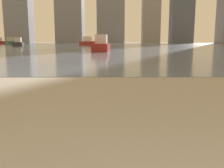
% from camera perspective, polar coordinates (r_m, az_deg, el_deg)
% --- Properties ---
extents(harbor_water, '(180.00, 110.00, 0.01)m').
position_cam_1_polar(harbor_water, '(61.76, -0.05, 8.88)').
color(harbor_water, slate).
rests_on(harbor_water, ground_plane).
extents(harbor_boat_0, '(2.38, 4.66, 1.67)m').
position_cam_1_polar(harbor_boat_0, '(53.12, -20.68, 8.75)').
color(harbor_boat_0, '#2D2D33').
rests_on(harbor_boat_0, harbor_water).
extents(harbor_boat_1, '(1.67, 4.28, 1.58)m').
position_cam_1_polar(harbor_boat_1, '(24.17, -2.50, 8.79)').
color(harbor_boat_1, maroon).
rests_on(harbor_boat_1, harbor_water).
extents(harbor_boat_4, '(4.59, 5.64, 2.06)m').
position_cam_1_polar(harbor_boat_4, '(73.76, -22.27, 8.88)').
color(harbor_boat_4, '#335647').
rests_on(harbor_boat_4, harbor_water).
extents(harbor_boat_5, '(4.12, 5.54, 1.99)m').
position_cam_1_polar(harbor_boat_5, '(56.35, -5.73, 9.46)').
color(harbor_boat_5, maroon).
rests_on(harbor_boat_5, harbor_water).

